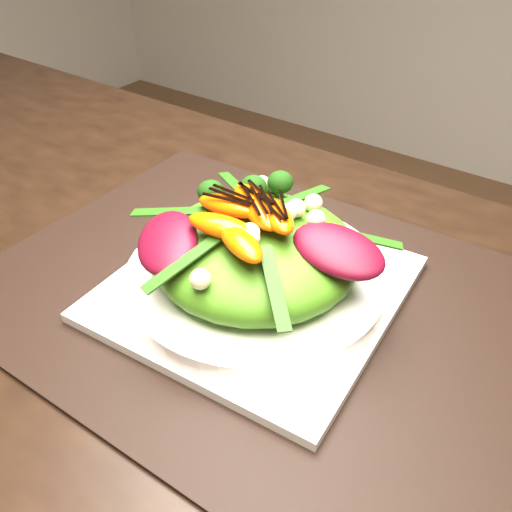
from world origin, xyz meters
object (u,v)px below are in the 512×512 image
Objects in this scene: dining_table at (2,306)px; salad_bowl at (256,277)px; plate_base at (256,288)px; orange_segment at (240,203)px; lettuce_mound at (256,252)px; placemat at (256,293)px.

dining_table is 0.25m from salad_bowl.
plate_base is 3.98× the size of orange_segment.
dining_table is 8.59× the size of lettuce_mound.
salad_bowl is (0.00, 0.00, 0.01)m from plate_base.
dining_table is 0.25m from placemat.
plate_base is 0.08m from orange_segment.
dining_table is 0.25m from plate_base.
lettuce_mound is at bearing -19.65° from orange_segment.
dining_table is 0.26m from orange_segment.
placemat is 8.12× the size of orange_segment.
dining_table reaches higher than orange_segment.
dining_table is 0.26m from lettuce_mound.
dining_table is 25.50× the size of orange_segment.
lettuce_mound is at bearing 0.00° from placemat.
placemat is 0.09m from orange_segment.
plate_base is at bearing 0.00° from salad_bowl.
orange_segment is (-0.02, 0.01, 0.08)m from plate_base.
orange_segment is (-0.02, 0.01, 0.04)m from lettuce_mound.
orange_segment reaches higher than salad_bowl.
salad_bowl reaches higher than placemat.
salad_bowl is at bearing 0.00° from placemat.
orange_segment is at bearing 160.35° from salad_bowl.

